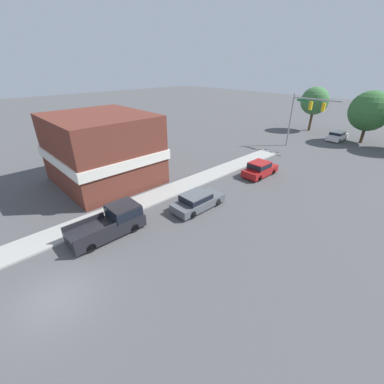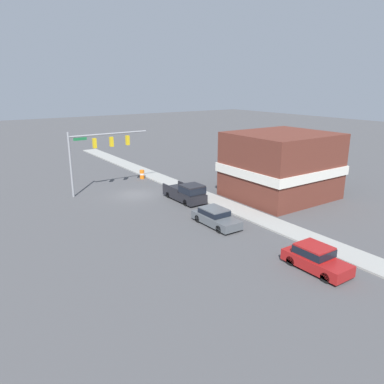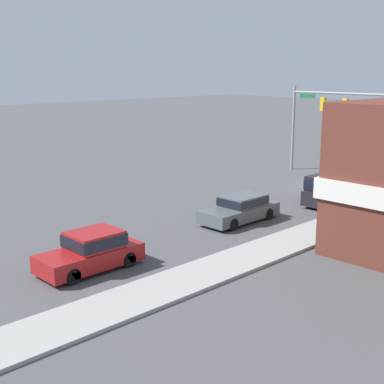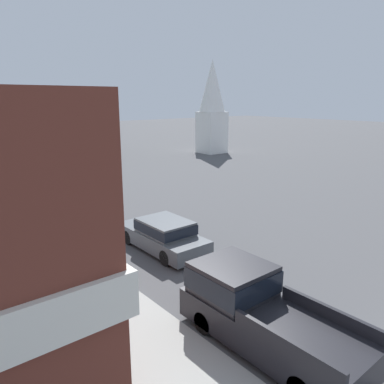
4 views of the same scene
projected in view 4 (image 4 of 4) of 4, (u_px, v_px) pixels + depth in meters
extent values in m
cube|color=gold|center=(9.00, 106.00, 32.20)|extent=(0.36, 0.36, 1.05)
sphere|color=yellow|center=(9.00, 102.00, 31.97)|extent=(0.22, 0.22, 0.22)
cylinder|color=black|center=(129.00, 237.00, 17.20)|extent=(0.22, 0.66, 0.66)
cylinder|color=black|center=(159.00, 230.00, 18.23)|extent=(0.22, 0.66, 0.66)
cylinder|color=black|center=(166.00, 258.00, 15.00)|extent=(0.22, 0.66, 0.66)
cylinder|color=black|center=(197.00, 248.00, 16.03)|extent=(0.22, 0.66, 0.66)
cube|color=#51565B|center=(162.00, 238.00, 16.57)|extent=(1.88, 4.74, 0.67)
cube|color=#51565B|center=(165.00, 227.00, 16.20)|extent=(1.73, 2.28, 0.59)
cube|color=black|center=(165.00, 227.00, 16.20)|extent=(1.75, 2.37, 0.41)
cylinder|color=black|center=(5.00, 159.00, 39.35)|extent=(0.22, 0.66, 0.66)
cylinder|color=black|center=(47.00, 197.00, 24.23)|extent=(0.22, 0.66, 0.66)
cylinder|color=black|center=(72.00, 193.00, 25.25)|extent=(0.22, 0.66, 0.66)
cylinder|color=black|center=(62.00, 206.00, 22.21)|extent=(0.22, 0.66, 0.66)
cylinder|color=black|center=(89.00, 201.00, 23.24)|extent=(0.22, 0.66, 0.66)
cube|color=maroon|center=(67.00, 196.00, 23.68)|extent=(1.88, 4.34, 0.72)
cube|color=maroon|center=(68.00, 186.00, 23.31)|extent=(1.73, 2.08, 0.70)
cube|color=black|center=(68.00, 186.00, 23.31)|extent=(1.75, 2.17, 0.49)
cylinder|color=black|center=(204.00, 322.00, 10.68)|extent=(0.22, 0.66, 0.66)
cylinder|color=black|center=(247.00, 301.00, 11.81)|extent=(0.22, 0.66, 0.66)
cylinder|color=black|center=(345.00, 354.00, 9.36)|extent=(0.22, 0.66, 0.66)
cube|color=black|center=(270.00, 328.00, 9.96)|extent=(2.04, 5.26, 0.85)
cube|color=black|center=(233.00, 279.00, 10.81)|extent=(1.94, 2.00, 0.90)
cube|color=black|center=(233.00, 279.00, 10.81)|extent=(1.96, 2.08, 0.63)
cube|color=black|center=(285.00, 344.00, 8.36)|extent=(0.12, 2.96, 0.35)
cube|color=black|center=(331.00, 314.00, 9.54)|extent=(0.12, 2.96, 0.35)
cube|color=white|center=(212.00, 132.00, 45.66)|extent=(2.87, 2.87, 4.96)
cone|color=white|center=(212.00, 86.00, 44.32)|extent=(3.15, 3.15, 6.06)
cylinder|color=#4C3823|center=(20.00, 148.00, 42.46)|extent=(0.44, 0.44, 2.16)
sphere|color=#336633|center=(16.00, 115.00, 41.57)|extent=(5.73, 5.73, 5.73)
cylinder|color=#4C3823|center=(70.00, 143.00, 46.07)|extent=(0.44, 0.44, 2.34)
sphere|color=#336633|center=(68.00, 113.00, 45.18)|extent=(5.49, 5.49, 5.49)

